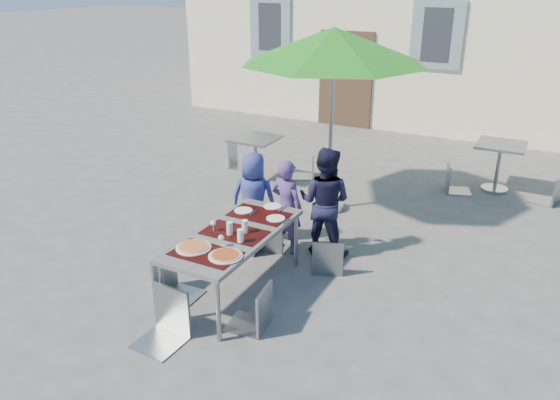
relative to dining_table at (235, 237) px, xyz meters
The scene contains 22 objects.
ground 0.78m from the dining_table, ahead, with size 90.00×90.00×0.00m, color #4C4C4E.
dining_table is the anchor object (origin of this frame).
pizza_near_left 0.55m from the dining_table, 108.70° to the right, with size 0.37×0.37×0.03m.
pizza_near_right 0.57m from the dining_table, 67.09° to the right, with size 0.35×0.35×0.03m.
glassware 0.17m from the dining_table, 58.81° to the right, with size 0.47×0.46×0.15m.
place_settings 0.64m from the dining_table, 88.31° to the left, with size 0.71×0.52×0.01m.
child_0 1.27m from the dining_table, 110.73° to the left, with size 0.62×0.40×1.27m, color navy.
child_1 1.18m from the dining_table, 87.55° to the left, with size 0.46×0.30×1.25m, color #4F3772.
child_2 1.44m from the dining_table, 69.53° to the left, with size 0.70×0.40×1.44m, color black.
chair_0 1.05m from the dining_table, 113.17° to the left, with size 0.56×0.56×1.01m.
chair_1 1.13m from the dining_table, 97.26° to the left, with size 0.45×0.45×0.93m.
chair_2 1.19m from the dining_table, 49.74° to the left, with size 0.49×0.49×0.84m.
chair_3 0.73m from the dining_table, 147.00° to the right, with size 0.44×0.44×0.96m.
chair_4 0.76m from the dining_table, 42.17° to the right, with size 0.46×0.45×0.91m.
chair_5 1.09m from the dining_table, 98.44° to the right, with size 0.46×0.47×1.01m.
patio_umbrella 3.23m from the dining_table, 90.17° to the left, with size 2.67×2.67×2.72m.
cafe_table_0 3.62m from the dining_table, 116.46° to the left, with size 0.75×0.75×0.80m.
bg_chair_l_0 4.45m from the dining_table, 121.52° to the left, with size 0.52×0.52×0.99m.
bg_chair_r_0 3.97m from the dining_table, 103.06° to the left, with size 0.51×0.51×0.86m.
cafe_table_1 5.23m from the dining_table, 65.28° to the left, with size 0.76×0.76×0.82m.
bg_chair_l_1 4.65m from the dining_table, 70.29° to the left, with size 0.50×0.50×0.89m.
bg_chair_r_1 5.48m from the dining_table, 56.15° to the left, with size 0.50×0.49×0.89m.
Camera 1 is at (2.62, -4.61, 3.40)m, focal length 35.00 mm.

